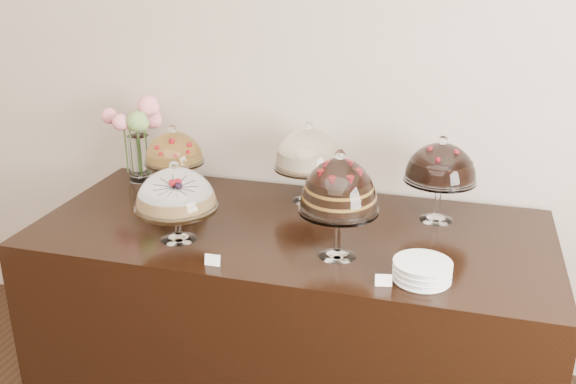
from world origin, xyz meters
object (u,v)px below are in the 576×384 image
(cake_stand_sugar_sponge, at_px, (176,193))
(plate_stack, at_px, (422,271))
(cake_stand_cheesecake, at_px, (308,152))
(cake_stand_dark_choco, at_px, (441,166))
(display_counter, at_px, (291,317))
(flower_vase, at_px, (139,132))
(cake_stand_choco_layer, at_px, (339,189))
(cake_stand_fruit_tart, at_px, (174,151))

(cake_stand_sugar_sponge, distance_m, plate_stack, 1.02)
(cake_stand_cheesecake, distance_m, cake_stand_dark_choco, 0.61)
(display_counter, height_order, flower_vase, flower_vase)
(display_counter, xyz_separation_m, cake_stand_cheesecake, (-0.01, 0.32, 0.69))
(cake_stand_dark_choco, distance_m, plate_stack, 0.61)
(cake_stand_sugar_sponge, distance_m, cake_stand_cheesecake, 0.69)
(cake_stand_sugar_sponge, height_order, cake_stand_cheesecake, cake_stand_cheesecake)
(display_counter, bearing_deg, cake_stand_sugar_sponge, -149.98)
(cake_stand_choco_layer, bearing_deg, cake_stand_cheesecake, 115.35)
(cake_stand_sugar_sponge, height_order, cake_stand_fruit_tart, cake_stand_sugar_sponge)
(cake_stand_sugar_sponge, xyz_separation_m, cake_stand_dark_choco, (1.01, 0.49, 0.05))
(cake_stand_sugar_sponge, bearing_deg, cake_stand_fruit_tart, 115.96)
(cake_stand_choco_layer, distance_m, flower_vase, 1.28)
(display_counter, distance_m, cake_stand_cheesecake, 0.76)
(cake_stand_choco_layer, height_order, plate_stack, cake_stand_choco_layer)
(flower_vase, xyz_separation_m, plate_stack, (1.48, -0.68, -0.22))
(plate_stack, bearing_deg, cake_stand_dark_choco, 88.43)
(display_counter, distance_m, plate_stack, 0.82)
(cake_stand_dark_choco, bearing_deg, flower_vase, 175.93)
(cake_stand_cheesecake, relative_size, cake_stand_dark_choco, 1.01)
(cake_stand_choco_layer, distance_m, cake_stand_fruit_tart, 1.02)
(cake_stand_sugar_sponge, relative_size, plate_stack, 1.64)
(cake_stand_choco_layer, relative_size, flower_vase, 0.97)
(cake_stand_sugar_sponge, bearing_deg, plate_stack, -4.70)
(cake_stand_fruit_tart, bearing_deg, cake_stand_cheesecake, 5.12)
(cake_stand_fruit_tart, bearing_deg, flower_vase, 157.37)
(cake_stand_choco_layer, relative_size, cake_stand_fruit_tart, 1.29)
(cake_stand_cheesecake, bearing_deg, cake_stand_dark_choco, -6.31)
(display_counter, bearing_deg, plate_stack, -29.05)
(cake_stand_choco_layer, bearing_deg, cake_stand_sugar_sponge, -177.65)
(display_counter, bearing_deg, cake_stand_fruit_tart, 158.56)
(cake_stand_dark_choco, height_order, flower_vase, flower_vase)
(cake_stand_cheesecake, bearing_deg, display_counter, -88.99)
(cake_stand_choco_layer, bearing_deg, display_counter, 139.06)
(cake_stand_sugar_sponge, xyz_separation_m, plate_stack, (1.00, -0.08, -0.17))
(plate_stack, bearing_deg, display_counter, 150.95)
(display_counter, relative_size, cake_stand_fruit_tart, 6.53)
(display_counter, xyz_separation_m, plate_stack, (0.58, -0.32, 0.49))
(cake_stand_dark_choco, bearing_deg, plate_stack, -91.57)
(cake_stand_dark_choco, relative_size, plate_stack, 1.87)
(flower_vase, bearing_deg, display_counter, -21.75)
(display_counter, xyz_separation_m, cake_stand_choco_layer, (0.25, -0.21, 0.73))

